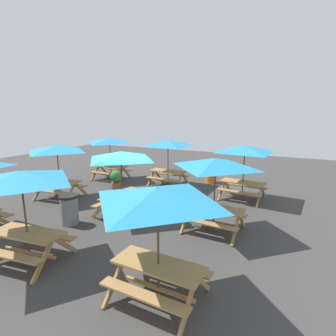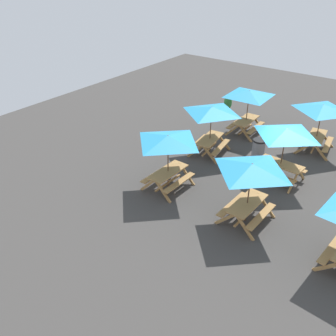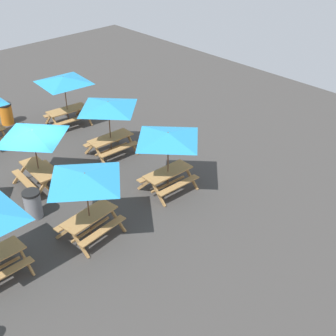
% 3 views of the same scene
% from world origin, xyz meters
% --- Properties ---
extents(ground_plane, '(31.69, 31.69, 0.00)m').
position_xyz_m(ground_plane, '(0.00, 0.00, 0.00)').
color(ground_plane, '#3D3A38').
rests_on(ground_plane, ground).
extents(picnic_table_0, '(2.06, 2.06, 2.34)m').
position_xyz_m(picnic_table_0, '(-3.26, 3.61, 1.99)').
color(picnic_table_0, '#A87A44').
rests_on(picnic_table_0, ground).
extents(picnic_table_3, '(2.15, 2.15, 2.34)m').
position_xyz_m(picnic_table_3, '(-0.03, 0.30, 1.99)').
color(picnic_table_3, '#A87A44').
rests_on(picnic_table_3, ground).
extents(picnic_table_5, '(2.07, 2.07, 2.34)m').
position_xyz_m(picnic_table_5, '(-3.34, 0.16, 1.99)').
color(picnic_table_5, '#A87A44').
rests_on(picnic_table_5, ground).
extents(picnic_table_6, '(2.25, 2.25, 2.34)m').
position_xyz_m(picnic_table_6, '(0.25, 3.82, 1.99)').
color(picnic_table_6, '#A87A44').
rests_on(picnic_table_6, ground).
extents(picnic_table_8, '(2.82, 2.82, 2.34)m').
position_xyz_m(picnic_table_8, '(-3.56, -3.33, 1.99)').
color(picnic_table_8, '#A87A44').
rests_on(picnic_table_8, ground).
extents(trash_bin_gray, '(0.59, 0.59, 0.98)m').
position_xyz_m(trash_bin_gray, '(1.06, 1.75, 0.49)').
color(trash_bin_gray, gray).
rests_on(trash_bin_gray, ground).
extents(trash_bin_orange, '(0.59, 0.59, 0.98)m').
position_xyz_m(trash_bin_orange, '(-1.59, -5.35, 0.49)').
color(trash_bin_orange, orange).
rests_on(trash_bin_orange, ground).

